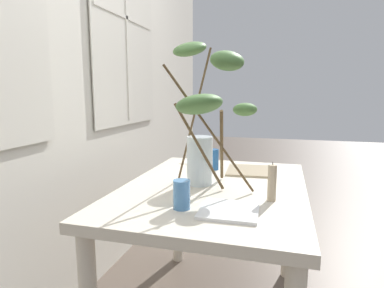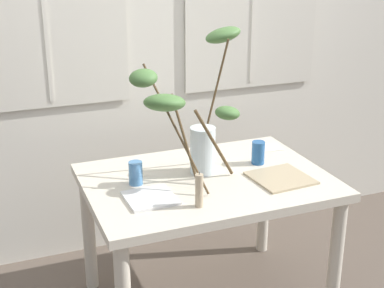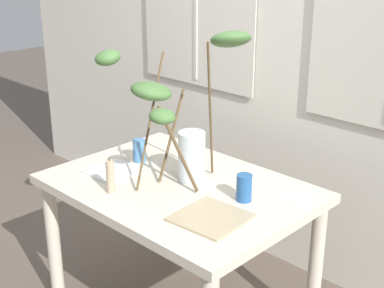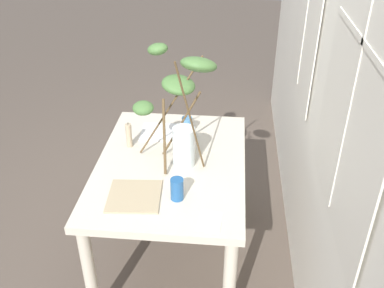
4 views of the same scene
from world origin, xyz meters
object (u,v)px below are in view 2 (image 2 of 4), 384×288
at_px(vase_with_branches, 194,111).
at_px(plate_square_right, 281,178).
at_px(plate_square_left, 150,198).
at_px(pillar_candle, 199,191).
at_px(drinking_glass_blue_left, 136,173).
at_px(dining_table, 207,196).
at_px(drinking_glass_blue_right, 258,153).

xyz_separation_m(vase_with_branches, plate_square_right, (0.39, -0.20, -0.33)).
bearing_deg(plate_square_left, pillar_candle, -39.87).
relative_size(vase_with_branches, plate_square_left, 3.34).
height_order(vase_with_branches, drinking_glass_blue_left, vase_with_branches).
bearing_deg(vase_with_branches, dining_table, -44.86).
distance_m(vase_with_branches, pillar_candle, 0.43).
bearing_deg(drinking_glass_blue_left, pillar_candle, -60.15).
height_order(drinking_glass_blue_right, pillar_candle, pillar_candle).
distance_m(drinking_glass_blue_left, plate_square_left, 0.19).
relative_size(drinking_glass_blue_right, pillar_candle, 0.73).
relative_size(plate_square_left, pillar_candle, 1.32).
height_order(dining_table, vase_with_branches, vase_with_branches).
relative_size(drinking_glass_blue_right, plate_square_left, 0.55).
bearing_deg(pillar_candle, plate_square_right, 15.10).
xyz_separation_m(vase_with_branches, pillar_candle, (-0.11, -0.33, -0.26)).
distance_m(drinking_glass_blue_right, plate_square_left, 0.69).
bearing_deg(dining_table, drinking_glass_blue_left, 170.44).
relative_size(drinking_glass_blue_left, drinking_glass_blue_right, 0.95).
height_order(drinking_glass_blue_left, pillar_candle, pillar_candle).
xyz_separation_m(drinking_glass_blue_right, plate_square_left, (-0.66, -0.21, -0.05)).
bearing_deg(pillar_candle, vase_with_branches, 72.22).
distance_m(plate_square_left, plate_square_right, 0.67).
height_order(drinking_glass_blue_left, drinking_glass_blue_right, drinking_glass_blue_right).
bearing_deg(dining_table, plate_square_left, -159.13).
height_order(dining_table, pillar_candle, pillar_candle).
distance_m(dining_table, plate_square_right, 0.38).
bearing_deg(vase_with_branches, plate_square_right, -26.91).
bearing_deg(drinking_glass_blue_left, drinking_glass_blue_right, 1.70).
bearing_deg(plate_square_right, drinking_glass_blue_right, 92.50).
distance_m(vase_with_branches, drinking_glass_blue_left, 0.41).
relative_size(dining_table, pillar_candle, 7.18).
bearing_deg(plate_square_right, plate_square_left, 178.47).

